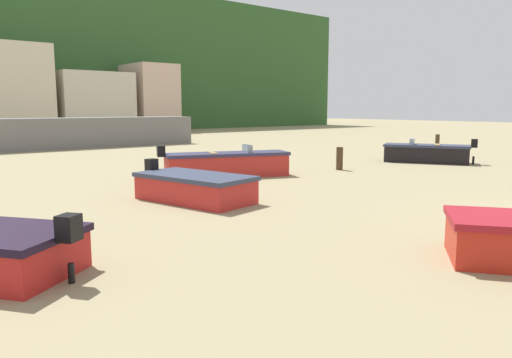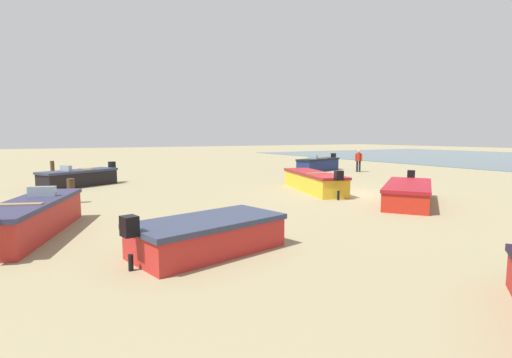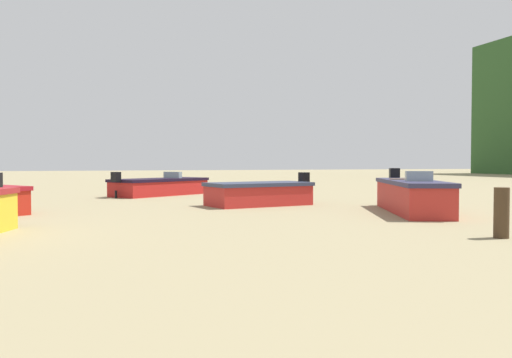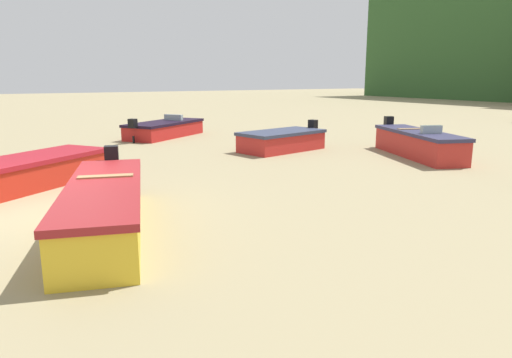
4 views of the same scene
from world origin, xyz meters
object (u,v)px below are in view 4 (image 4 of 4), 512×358
Objects in this scene: boat_red_1 at (418,143)px; boat_red_4 at (282,141)px; boat_red_6 at (165,129)px; boat_yellow_5 at (105,207)px; boat_red_3 at (24,173)px.

boat_red_1 is 5.07m from boat_red_4.
boat_red_6 is (-6.41, -2.57, -0.01)m from boat_red_4.
boat_yellow_5 is at bearing -59.72° from boat_red_6.
boat_red_1 is at bearing -149.54° from boat_yellow_5.
boat_red_4 is 10.58m from boat_yellow_5.
boat_red_1 is at bearing -148.89° from boat_red_4.
boat_red_4 is at bearing -124.91° from boat_yellow_5.
boat_red_1 is 11.77m from boat_red_6.
boat_yellow_5 is 1.19× the size of boat_red_6.
boat_red_1 reaches higher than boat_red_6.
boat_yellow_5 is (6.63, -8.24, 0.07)m from boat_red_4.
boat_red_3 is at bearing 13.06° from boat_red_1.
boat_red_1 is 12.91m from boat_red_3.
boat_red_3 is 1.02× the size of boat_red_6.
boat_yellow_5 is at bearing 34.54° from boat_red_1.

